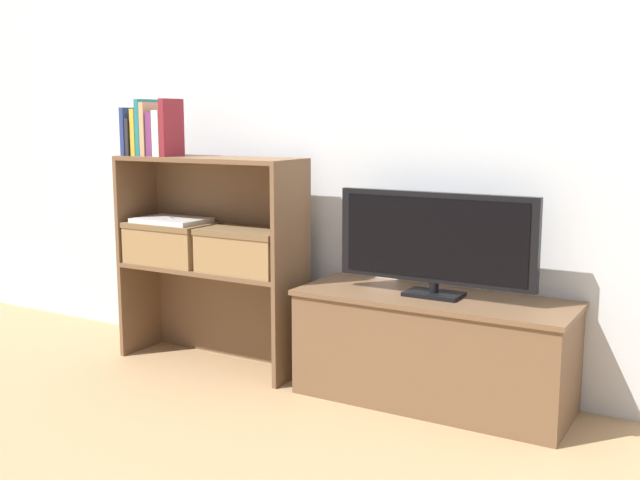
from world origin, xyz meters
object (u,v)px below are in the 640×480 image
Objects in this scene: book_ivory at (165,133)px; book_maroon at (172,128)px; tv at (435,240)px; book_tan at (151,129)px; book_charcoal at (138,137)px; laptop at (172,220)px; book_navy at (133,132)px; book_mustard at (142,132)px; storage_basket_right at (247,248)px; tv_stand at (432,349)px; book_plum at (157,134)px; storage_basket_left at (172,241)px; book_teal at (147,128)px.

book_maroon reaches higher than book_ivory.
book_ivory is at bearing 180.00° from book_maroon.
book_tan is at bearing -176.19° from tv.
book_charcoal is 0.52× the size of laptop.
book_navy is at bearing -180.00° from book_charcoal.
book_mustard is 0.53× the size of storage_basket_right.
book_tan is at bearing -176.13° from tv_stand.
book_navy is at bearing -180.00° from book_mustard.
book_ivory is (-1.28, -0.09, 0.84)m from tv_stand.
book_navy is 1.06× the size of book_ivory.
book_tan is 1.23× the size of book_plum.
storage_basket_right is 0.44m from laptop.
book_plum reaches higher than tv.
book_navy reaches higher than tv.
book_tan reaches higher than book_ivory.
book_tan reaches higher than book_mustard.
tv is at bearing 2.83° from storage_basket_left.
book_mustard is at bearing 180.00° from book_teal.
storage_basket_left is 1.00× the size of storage_basket_right.
book_maroon is (0.04, 0.00, 0.03)m from book_ivory.
storage_basket_left is 0.43m from storage_basket_right.
storage_basket_right is at bearing -175.75° from tv.
tv is 4.05× the size of book_plum.
tv is 0.86m from storage_basket_right.
laptop is at bearing 0.00° from storage_basket_left.
book_maroon is (0.23, 0.00, 0.02)m from book_navy.
book_teal is at bearing -176.20° from tv_stand.
book_ivory is at bearing -0.00° from book_plum.
book_navy is 0.19m from book_ivory.
book_mustard is 0.88× the size of book_tan.
book_navy is (-1.47, -0.09, 0.84)m from tv_stand.
book_teal is 0.63× the size of storage_basket_right.
book_ivory is 0.65m from storage_basket_right.
book_plum is at bearing -148.51° from storage_basket_left.
book_ivory is 0.51× the size of storage_basket_right.
book_charcoal is at bearing -170.71° from laptop.
book_ivory is at bearing -91.40° from laptop.
book_teal is at bearing -180.00° from book_plum.
tv is 3.66× the size of book_navy.
book_teal is 0.75m from storage_basket_right.
tv is (0.00, -0.00, 0.44)m from tv_stand.
book_charcoal is (-1.44, -0.09, 0.38)m from tv.
storage_basket_right is (-0.85, -0.06, 0.34)m from tv_stand.
book_teal is 0.44m from laptop.
tv is 1.42m from book_tan.
laptop is at bearing 180.00° from storage_basket_right.
book_ivory is (-1.28, -0.09, 0.40)m from tv.
tv_stand is 1.36× the size of tv.
book_ivory is at bearing 0.00° from book_navy.
book_teal is 1.06× the size of book_tan.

